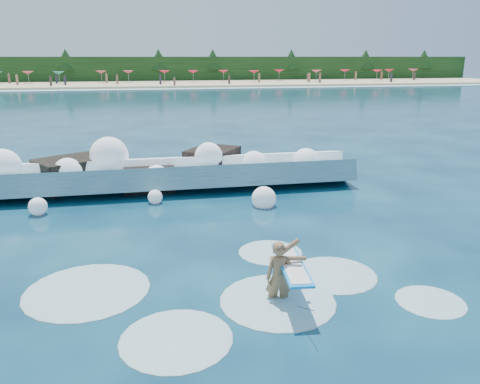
{
  "coord_description": "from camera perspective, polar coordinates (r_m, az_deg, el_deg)",
  "views": [
    {
      "loc": [
        -1.13,
        -11.1,
        5.09
      ],
      "look_at": [
        1.5,
        2.0,
        1.2
      ],
      "focal_mm": 35.0,
      "sensor_mm": 36.0,
      "label": 1
    }
  ],
  "objects": [
    {
      "name": "rock_cluster",
      "position": [
        19.66,
        -12.1,
        2.31
      ],
      "size": [
        8.65,
        3.35,
        1.52
      ],
      "color": "black",
      "rests_on": "ground"
    },
    {
      "name": "beachgoers",
      "position": [
        87.26,
        -11.24,
        13.31
      ],
      "size": [
        104.01,
        12.77,
        1.93
      ],
      "color": "#3F332D",
      "rests_on": "ground"
    },
    {
      "name": "beach",
      "position": [
        89.24,
        -10.87,
        12.81
      ],
      "size": [
        140.0,
        20.0,
        0.4
      ],
      "primitive_type": "cube",
      "color": "tan",
      "rests_on": "ground"
    },
    {
      "name": "treeline",
      "position": [
        99.14,
        -11.03,
        14.44
      ],
      "size": [
        140.0,
        4.0,
        5.0
      ],
      "primitive_type": "cube",
      "color": "black",
      "rests_on": "ground"
    },
    {
      "name": "surf_foam",
      "position": [
        10.67,
        -3.09,
        -12.27
      ],
      "size": [
        9.48,
        5.51,
        0.14
      ],
      "color": "silver",
      "rests_on": "ground"
    },
    {
      "name": "beach_umbrellas",
      "position": [
        91.13,
        -11.2,
        14.15
      ],
      "size": [
        112.57,
        6.46,
        0.5
      ],
      "color": "red",
      "rests_on": "ground"
    },
    {
      "name": "breaking_wave",
      "position": [
        18.85,
        -12.22,
        1.82
      ],
      "size": [
        17.13,
        2.71,
        1.48
      ],
      "color": "teal",
      "rests_on": "ground"
    },
    {
      "name": "wave_spray",
      "position": [
        18.71,
        -12.78,
        3.13
      ],
      "size": [
        15.1,
        4.86,
        2.19
      ],
      "color": "white",
      "rests_on": "ground"
    },
    {
      "name": "wet_band",
      "position": [
        78.27,
        -10.73,
        12.25
      ],
      "size": [
        140.0,
        5.0,
        0.08
      ],
      "primitive_type": "cube",
      "color": "silver",
      "rests_on": "ground"
    },
    {
      "name": "ground",
      "position": [
        12.26,
        -5.1,
        -8.36
      ],
      "size": [
        200.0,
        200.0,
        0.0
      ],
      "primitive_type": "plane",
      "color": "#072139",
      "rests_on": "ground"
    },
    {
      "name": "surfer_with_board",
      "position": [
        10.21,
        5.13,
        -9.98
      ],
      "size": [
        0.96,
        2.82,
        1.6
      ],
      "color": "olive",
      "rests_on": "ground"
    }
  ]
}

